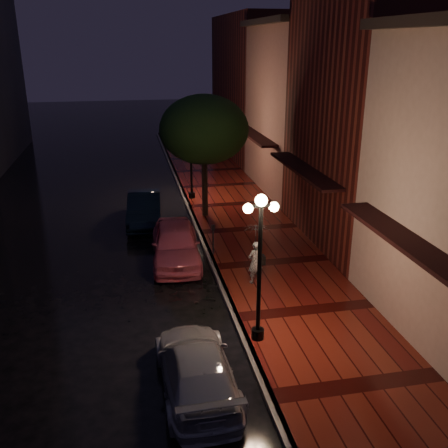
{
  "coord_description": "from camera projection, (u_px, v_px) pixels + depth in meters",
  "views": [
    {
      "loc": [
        -2.99,
        -16.9,
        8.16
      ],
      "look_at": [
        0.59,
        1.21,
        1.4
      ],
      "focal_mm": 40.0,
      "sensor_mm": 36.0,
      "label": 1
    }
  ],
  "objects": [
    {
      "name": "sidewalk",
      "position": [
        272.0,
        264.0,
        19.31
      ],
      "size": [
        4.5,
        60.0,
        0.15
      ],
      "primitive_type": "cube",
      "color": "#4A100D",
      "rests_on": "ground"
    },
    {
      "name": "storefront_mid",
      "position": [
        375.0,
        112.0,
        20.15
      ],
      "size": [
        5.0,
        8.0,
        11.0
      ],
      "primitive_type": "cube",
      "color": "#511914",
      "rests_on": "ground"
    },
    {
      "name": "street_tree",
      "position": [
        204.0,
        132.0,
        23.09
      ],
      "size": [
        4.16,
        4.16,
        5.8
      ],
      "color": "black",
      "rests_on": "sidewalk"
    },
    {
      "name": "streetlamp_far",
      "position": [
        191.0,
        153.0,
        26.38
      ],
      "size": [
        0.96,
        0.36,
        4.31
      ],
      "color": "black",
      "rests_on": "sidewalk"
    },
    {
      "name": "curb",
      "position": [
        215.0,
        269.0,
        18.9
      ],
      "size": [
        0.25,
        60.0,
        0.15
      ],
      "primitive_type": "cube",
      "color": "#595451",
      "rests_on": "ground"
    },
    {
      "name": "ground",
      "position": [
        215.0,
        270.0,
        18.92
      ],
      "size": [
        120.0,
        120.0,
        0.0
      ],
      "primitive_type": "plane",
      "color": "black",
      "rests_on": "ground"
    },
    {
      "name": "silver_car",
      "position": [
        196.0,
        368.0,
        12.22
      ],
      "size": [
        1.85,
        4.39,
        1.27
      ],
      "primitive_type": "imported",
      "rotation": [
        0.0,
        0.0,
        3.16
      ],
      "color": "#9D9EA5",
      "rests_on": "ground"
    },
    {
      "name": "pink_car",
      "position": [
        176.0,
        243.0,
        19.42
      ],
      "size": [
        2.08,
        4.62,
        1.54
      ],
      "primitive_type": "imported",
      "rotation": [
        0.0,
        0.0,
        -0.06
      ],
      "color": "#D0566B",
      "rests_on": "ground"
    },
    {
      "name": "storefront_extra",
      "position": [
        259.0,
        87.0,
        36.9
      ],
      "size": [
        5.0,
        12.0,
        10.0
      ],
      "primitive_type": "cube",
      "color": "#511914",
      "rests_on": "ground"
    },
    {
      "name": "storefront_far",
      "position": [
        306.0,
        111.0,
        27.86
      ],
      "size": [
        5.0,
        8.0,
        9.0
      ],
      "primitive_type": "cube",
      "color": "#8C5951",
      "rests_on": "ground"
    },
    {
      "name": "woman_with_umbrella",
      "position": [
        256.0,
        245.0,
        17.17
      ],
      "size": [
        0.9,
        0.92,
        2.17
      ],
      "rotation": [
        0.0,
        0.0,
        3.42
      ],
      "color": "white",
      "rests_on": "sidewalk"
    },
    {
      "name": "streetlamp_near",
      "position": [
        260.0,
        260.0,
        13.49
      ],
      "size": [
        0.96,
        0.36,
        4.31
      ],
      "color": "black",
      "rests_on": "sidewalk"
    },
    {
      "name": "parking_meter",
      "position": [
        213.0,
        237.0,
        19.72
      ],
      "size": [
        0.13,
        0.1,
        1.25
      ],
      "rotation": [
        0.0,
        0.0,
        0.16
      ],
      "color": "black",
      "rests_on": "sidewalk"
    },
    {
      "name": "navy_car",
      "position": [
        144.0,
        209.0,
        23.63
      ],
      "size": [
        1.84,
        4.48,
        1.44
      ],
      "primitive_type": "imported",
      "rotation": [
        0.0,
        0.0,
        -0.07
      ],
      "color": "black",
      "rests_on": "ground"
    }
  ]
}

